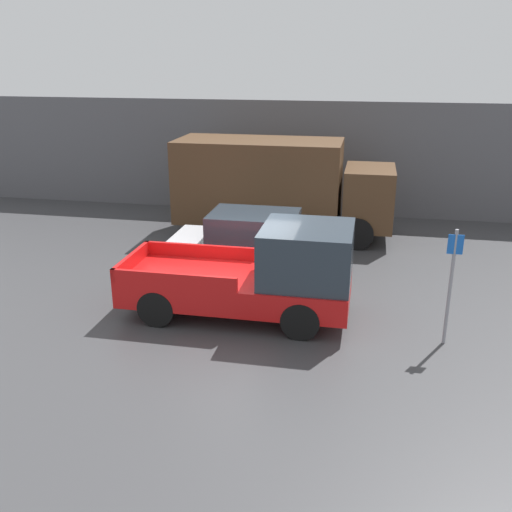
# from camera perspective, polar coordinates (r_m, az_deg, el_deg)

# --- Properties ---
(ground_plane) EXTENTS (60.00, 60.00, 0.00)m
(ground_plane) POSITION_cam_1_polar(r_m,az_deg,el_deg) (13.50, -1.55, -5.45)
(ground_plane) COLOR #3D3D3F
(building_wall) EXTENTS (28.00, 0.15, 4.15)m
(building_wall) POSITION_cam_1_polar(r_m,az_deg,el_deg) (21.63, 3.88, 9.78)
(building_wall) COLOR #56565B
(building_wall) RESTS_ON ground
(pickup_truck) EXTENTS (5.14, 2.11, 2.20)m
(pickup_truck) POSITION_cam_1_polar(r_m,az_deg,el_deg) (12.82, 0.58, -1.88)
(pickup_truck) COLOR red
(pickup_truck) RESTS_ON ground
(car) EXTENTS (4.25, 1.93, 1.74)m
(car) POSITION_cam_1_polar(r_m,az_deg,el_deg) (15.41, -0.51, 1.25)
(car) COLOR silver
(car) RESTS_ON ground
(delivery_truck) EXTENTS (7.01, 2.43, 3.13)m
(delivery_truck) POSITION_cam_1_polar(r_m,az_deg,el_deg) (18.77, 2.09, 7.18)
(delivery_truck) COLOR #4C331E
(delivery_truck) RESTS_ON ground
(parking_sign) EXTENTS (0.30, 0.07, 2.48)m
(parking_sign) POSITION_cam_1_polar(r_m,az_deg,el_deg) (12.11, 18.91, -2.40)
(parking_sign) COLOR gray
(parking_sign) RESTS_ON ground
(newspaper_box) EXTENTS (0.45, 0.40, 0.99)m
(newspaper_box) POSITION_cam_1_polar(r_m,az_deg,el_deg) (22.47, -6.26, 5.97)
(newspaper_box) COLOR gold
(newspaper_box) RESTS_ON ground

